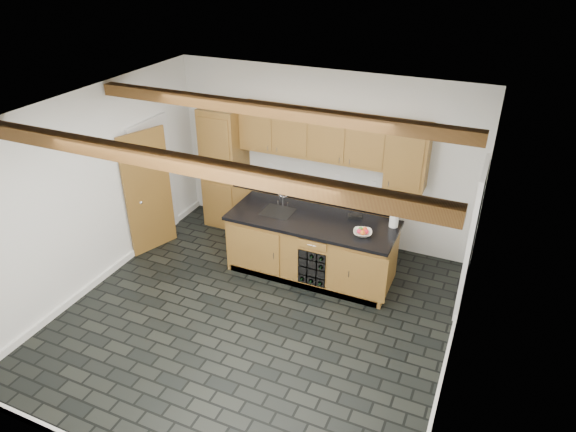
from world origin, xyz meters
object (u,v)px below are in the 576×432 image
(fruit_bowl, at_px, (363,233))
(paper_towel, at_px, (394,219))
(kitchen_scale, at_px, (355,216))
(island, at_px, (312,247))

(fruit_bowl, distance_m, paper_towel, 0.53)
(fruit_bowl, height_order, paper_towel, paper_towel)
(kitchen_scale, xyz_separation_m, fruit_bowl, (0.24, -0.42, 0.00))
(island, distance_m, fruit_bowl, 0.94)
(kitchen_scale, bearing_deg, fruit_bowl, -78.95)
(island, bearing_deg, paper_towel, 14.07)
(island, distance_m, paper_towel, 1.29)
(paper_towel, bearing_deg, fruit_bowl, -129.22)
(kitchen_scale, relative_size, fruit_bowl, 0.87)
(kitchen_scale, bearing_deg, island, -170.35)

